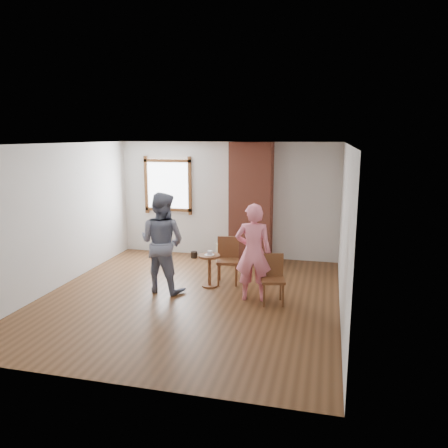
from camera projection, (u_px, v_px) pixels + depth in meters
The scene contains 12 objects.
ground at pixel (190, 297), 7.51m from camera, with size 5.50×5.50×0.00m, color brown.
room_shell at pixel (196, 189), 7.74m from camera, with size 5.04×5.52×2.62m.
brick_chimney at pixel (251, 203), 9.49m from camera, with size 0.90×0.50×2.60m, color #A5503A.
stoneware_crock at pixel (224, 253), 9.53m from camera, with size 0.33×0.33×0.43m, color tan.
dark_pot at pixel (194, 255), 9.92m from camera, with size 0.15×0.15×0.15m, color black.
dining_chair_left at pixel (228, 257), 8.19m from camera, with size 0.47×0.47×0.86m.
dining_chair_right at pixel (272, 276), 7.21m from camera, with size 0.46×0.46×0.81m.
side_table at pixel (209, 265), 7.97m from camera, with size 0.40×0.40×0.60m.
cake_plate at pixel (209, 255), 7.93m from camera, with size 0.18×0.18×0.01m, color white.
cake_slice at pixel (210, 253), 7.92m from camera, with size 0.08×0.07×0.06m, color silver.
man at pixel (162, 242), 7.67m from camera, with size 0.86×0.67×1.77m, color #131734.
person_pink at pixel (253, 252), 7.25m from camera, with size 0.60×0.39×1.65m, color pink.
Camera 1 is at (2.25, -6.76, 2.73)m, focal length 35.00 mm.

